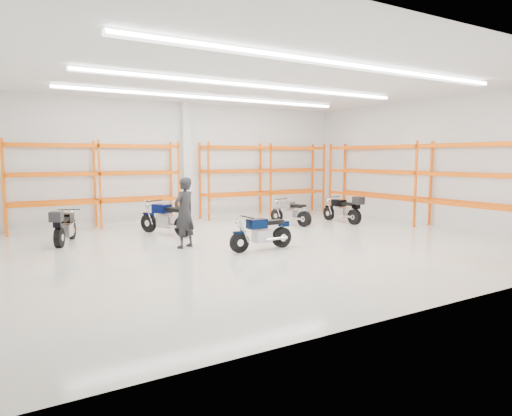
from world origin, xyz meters
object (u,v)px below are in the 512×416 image
motorcycle_back_b (168,219)px  motorcycle_back_d (345,210)px  motorcycle_back_a (64,227)px  structural_column (186,162)px  motorcycle_back_c (292,213)px  motorcycle_main (264,233)px  standing_man (184,213)px

motorcycle_back_b → motorcycle_back_d: (6.52, -0.90, -0.00)m
motorcycle_back_a → structural_column: (4.89, 2.93, 1.77)m
motorcycle_back_b → motorcycle_back_c: size_ratio=1.09×
motorcycle_main → motorcycle_back_d: size_ratio=0.94×
motorcycle_back_d → standing_man: (-6.86, -1.30, 0.46)m
motorcycle_main → structural_column: bearing=85.6°
standing_man → motorcycle_main: bearing=116.0°
motorcycle_main → motorcycle_back_d: 5.80m
motorcycle_back_a → standing_man: bearing=-38.9°
motorcycle_back_c → motorcycle_main: bearing=-134.9°
motorcycle_main → motorcycle_back_b: motorcycle_back_b is taller
motorcycle_back_b → motorcycle_back_c: (4.56, -0.30, -0.06)m
structural_column → motorcycle_main: bearing=-94.4°
structural_column → motorcycle_back_c: bearing=-50.0°
motorcycle_back_a → standing_man: size_ratio=0.98×
structural_column → motorcycle_back_b: bearing=-122.4°
motorcycle_main → motorcycle_back_c: (3.21, 3.22, -0.00)m
motorcycle_back_b → standing_man: size_ratio=1.06×
motorcycle_back_a → standing_man: standing_man is taller
motorcycle_back_c → motorcycle_back_d: motorcycle_back_d is taller
motorcycle_back_b → standing_man: standing_man is taller
motorcycle_back_a → structural_column: bearing=31.0°
motorcycle_back_a → standing_man: (2.70, -2.18, 0.47)m
structural_column → standing_man: bearing=-113.2°
motorcycle_back_b → motorcycle_back_d: motorcycle_back_b is taller
motorcycle_back_c → motorcycle_back_d: bearing=-16.8°
motorcycle_back_b → structural_column: (1.85, 2.91, 1.76)m
motorcycle_main → motorcycle_back_c: 4.55m
motorcycle_back_a → structural_column: 5.97m
motorcycle_back_a → structural_column: structural_column is taller
motorcycle_back_c → motorcycle_back_d: size_ratio=0.93×
motorcycle_back_a → motorcycle_back_b: size_ratio=0.93×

